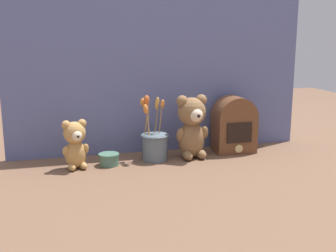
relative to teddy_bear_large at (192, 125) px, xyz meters
name	(u,v)px	position (x,y,z in m)	size (l,w,h in m)	color
ground_plane	(169,160)	(-0.10, -0.02, -0.14)	(4.00, 4.00, 0.00)	brown
backdrop_wall	(159,74)	(-0.10, 0.15, 0.21)	(1.32, 0.02, 0.69)	slate
teddy_bear_large	(192,125)	(0.00, 0.00, 0.00)	(0.15, 0.14, 0.27)	olive
teddy_bear_medium	(75,143)	(-0.48, -0.03, -0.04)	(0.11, 0.10, 0.19)	tan
flower_vase	(155,143)	(-0.16, 0.01, -0.07)	(0.12, 0.12, 0.28)	slate
vintage_radio	(234,125)	(0.21, 0.05, -0.02)	(0.18, 0.13, 0.25)	brown
decorative_tin_tall	(109,159)	(-0.36, -0.02, -0.12)	(0.08, 0.08, 0.05)	#47705B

